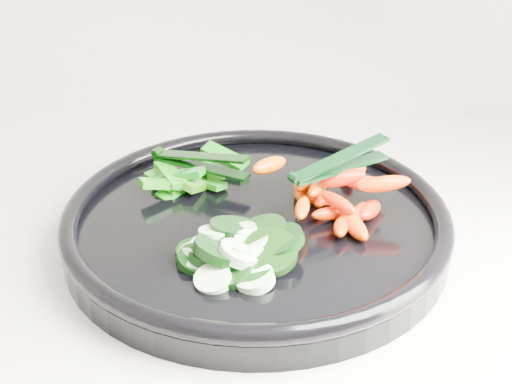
# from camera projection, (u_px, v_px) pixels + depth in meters

# --- Properties ---
(veggie_tray) EXTENTS (0.47, 0.47, 0.04)m
(veggie_tray) POSITION_uv_depth(u_px,v_px,m) (256.00, 223.00, 0.69)
(veggie_tray) COLOR black
(veggie_tray) RESTS_ON counter
(cucumber_pile) EXTENTS (0.13, 0.12, 0.04)m
(cucumber_pile) POSITION_uv_depth(u_px,v_px,m) (231.00, 251.00, 0.62)
(cucumber_pile) COLOR black
(cucumber_pile) RESTS_ON veggie_tray
(carrot_pile) EXTENTS (0.16, 0.17, 0.06)m
(carrot_pile) POSITION_uv_depth(u_px,v_px,m) (335.00, 193.00, 0.70)
(carrot_pile) COLOR #F01800
(carrot_pile) RESTS_ON veggie_tray
(pepper_pile) EXTENTS (0.11, 0.11, 0.04)m
(pepper_pile) POSITION_uv_depth(u_px,v_px,m) (189.00, 177.00, 0.75)
(pepper_pile) COLOR #216C0A
(pepper_pile) RESTS_ON veggie_tray
(tong_carrot) EXTENTS (0.10, 0.08, 0.02)m
(tong_carrot) POSITION_uv_depth(u_px,v_px,m) (338.00, 164.00, 0.68)
(tong_carrot) COLOR black
(tong_carrot) RESTS_ON carrot_pile
(tong_pepper) EXTENTS (0.11, 0.06, 0.02)m
(tong_pepper) POSITION_uv_depth(u_px,v_px,m) (198.00, 161.00, 0.74)
(tong_pepper) COLOR black
(tong_pepper) RESTS_ON pepper_pile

